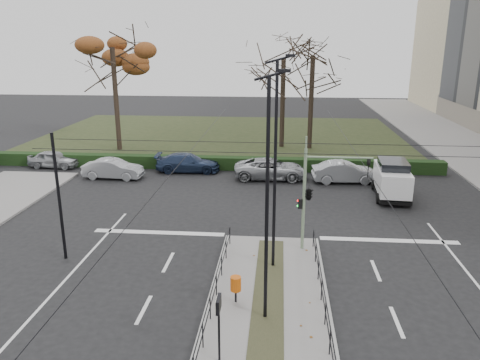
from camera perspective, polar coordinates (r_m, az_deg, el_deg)
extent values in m
plane|color=black|center=(19.83, 3.55, -13.06)|extent=(140.00, 140.00, 0.00)
cube|color=slate|center=(17.66, 3.32, -16.86)|extent=(4.40, 15.00, 0.14)
cube|color=#232E17|center=(50.60, -2.30, 5.41)|extent=(38.00, 26.00, 0.10)
cube|color=black|center=(37.57, -4.86, 2.15)|extent=(38.00, 1.00, 1.00)
cylinder|color=black|center=(23.27, -1.25, -6.75)|extent=(0.04, 0.04, 0.90)
cylinder|color=black|center=(23.22, 8.94, -7.01)|extent=(0.04, 0.04, 0.90)
cylinder|color=black|center=(17.22, -3.68, -14.02)|extent=(0.04, 13.20, 0.04)
cylinder|color=black|center=(17.15, 10.45, -14.42)|extent=(0.04, 13.20, 0.04)
cylinder|color=black|center=(22.68, -21.20, -2.04)|extent=(0.14, 0.14, 6.00)
cylinder|color=black|center=(18.75, 3.92, 3.28)|extent=(20.00, 0.02, 0.02)
cylinder|color=black|center=(20.70, 4.04, 4.54)|extent=(20.00, 0.02, 0.02)
cylinder|color=black|center=(16.34, -8.67, 0.41)|extent=(0.02, 34.00, 0.02)
cylinder|color=black|center=(16.22, 16.14, -0.19)|extent=(0.02, 34.00, 0.02)
cylinder|color=gray|center=(22.26, 7.79, -2.42)|extent=(0.15, 0.15, 4.95)
cylinder|color=gray|center=(21.82, 12.00, 2.70)|extent=(3.04, 0.10, 0.10)
imported|color=black|center=(22.14, 15.35, 1.40)|extent=(0.17, 0.19, 0.86)
imported|color=black|center=(22.16, 8.37, -1.50)|extent=(0.72, 1.93, 0.76)
cube|color=black|center=(22.32, 7.33, -2.87)|extent=(0.21, 0.15, 0.48)
sphere|color=#FF0C0C|center=(22.27, 7.10, -2.52)|extent=(0.10, 0.10, 0.10)
sphere|color=#0CE533|center=(22.35, 7.08, -3.15)|extent=(0.10, 0.10, 0.10)
cylinder|color=black|center=(18.51, -0.52, -13.93)|extent=(0.08, 0.08, 0.52)
cylinder|color=#C04E0B|center=(18.26, -0.53, -12.53)|extent=(0.41, 0.41, 0.57)
cylinder|color=black|center=(15.13, -2.58, -18.00)|extent=(0.07, 0.07, 2.14)
cube|color=black|center=(14.61, -2.63, -14.88)|extent=(0.11, 0.59, 0.45)
cube|color=beige|center=(14.61, -2.88, -14.87)|extent=(0.02, 0.51, 0.37)
cylinder|color=black|center=(15.89, 3.30, -3.12)|extent=(0.13, 0.13, 8.61)
cube|color=black|center=(14.99, 5.49, 13.13)|extent=(0.38, 0.15, 0.11)
cylinder|color=black|center=(19.76, 4.29, 1.32)|extent=(0.13, 0.13, 8.95)
cube|color=black|center=(19.09, 6.16, 14.86)|extent=(0.39, 0.16, 0.11)
imported|color=#989A9F|center=(40.61, -21.76, 2.37)|extent=(4.13, 1.88, 1.37)
imported|color=#989A9F|center=(35.93, -15.21, 1.33)|extent=(4.47, 1.71, 1.46)
imported|color=#202D4B|center=(36.71, -6.37, 2.12)|extent=(5.06, 2.29, 1.44)
imported|color=#989A9F|center=(34.66, 3.80, 1.37)|extent=(5.43, 2.57, 1.50)
cube|color=white|center=(31.91, 18.03, 0.14)|extent=(2.25, 4.64, 1.46)
cube|color=black|center=(31.69, 18.17, 1.66)|extent=(1.93, 2.61, 0.68)
cube|color=black|center=(32.18, 17.88, -1.45)|extent=(2.29, 4.73, 0.18)
cylinder|color=black|center=(30.93, 19.99, -2.31)|extent=(0.27, 0.68, 0.66)
cylinder|color=black|center=(30.63, 16.51, -2.17)|extent=(0.27, 0.68, 0.66)
cylinder|color=black|center=(33.73, 19.14, -0.70)|extent=(0.27, 0.68, 0.66)
cylinder|color=black|center=(33.45, 15.95, -0.56)|extent=(0.27, 0.68, 0.66)
cylinder|color=black|center=(44.62, -14.88, 9.44)|extent=(0.44, 0.44, 9.22)
ellipsoid|color=#572713|center=(44.34, -15.33, 15.36)|extent=(8.05, 8.05, 5.80)
cylinder|color=black|center=(44.27, 8.65, 9.26)|extent=(0.44, 0.44, 8.48)
cylinder|color=black|center=(44.64, 5.21, 9.26)|extent=(0.44, 0.44, 8.20)
imported|color=#989A9F|center=(34.50, 12.63, 0.95)|extent=(4.75, 1.97, 1.53)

